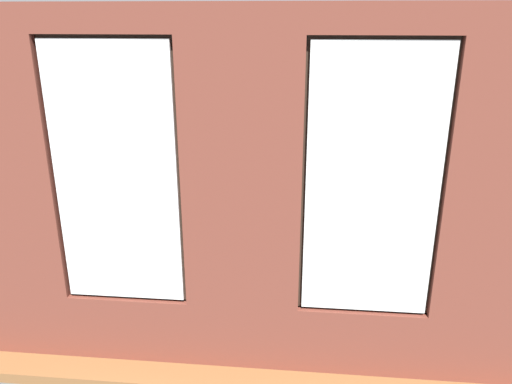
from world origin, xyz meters
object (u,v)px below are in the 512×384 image
Objects in this scene: couch_left at (467,234)px; coffee_table at (247,215)px; tv_flatscreen at (63,173)px; potted_plant_by_left_couch at (416,196)px; cup_ceramic at (278,206)px; potted_plant_foreground_right at (117,159)px; papasan_chair at (211,182)px; potted_plant_between_couches at (408,278)px; potted_plant_beside_window_right at (0,257)px; couch_by_window at (266,295)px; potted_plant_near_tv at (74,215)px; candle_jar at (234,205)px; potted_plant_corner_near_left at (446,176)px; potted_plant_mid_room_small at (318,206)px; remote_gray at (246,211)px; media_console at (68,211)px.

couch_left reaches higher than coffee_table.
potted_plant_by_left_couch is (-5.26, -0.92, -0.48)m from tv_flatscreen.
potted_plant_foreground_right reaches higher than cup_ceramic.
potted_plant_between_couches is (-2.59, 3.21, 0.15)m from papasan_chair.
potted_plant_beside_window_right is at bearing 42.73° from coffee_table.
papasan_chair is (0.74, -1.22, 0.06)m from coffee_table.
potted_plant_between_couches is (-4.57, 2.14, -0.27)m from tv_flatscreen.
potted_plant_foreground_right reaches higher than potted_plant_beside_window_right.
potted_plant_near_tv is (2.61, -1.28, 0.26)m from couch_by_window.
tv_flatscreen is at bearing -1.09° from candle_jar.
couch_by_window is at bearing 53.53° from potted_plant_corner_near_left.
potted_plant_mid_room_small is at bearing -143.35° from potted_plant_beside_window_right.
potted_plant_beside_window_right is at bearing 1.98° from potted_plant_between_couches.
candle_jar is (3.14, -0.37, 0.14)m from couch_left.
potted_plant_mid_room_small is (0.84, -2.32, -0.17)m from potted_plant_between_couches.
potted_plant_corner_near_left is at bearing -156.24° from candle_jar.
potted_plant_between_couches reaches higher than tv_flatscreen.
potted_plant_near_tv is at bearing 23.67° from potted_plant_corner_near_left.
couch_by_window is 1.84× the size of potted_plant_foreground_right.
candle_jar is 1.24m from papasan_chair.
couch_left is at bearing 93.67° from remote_gray.
potted_plant_mid_room_small reaches higher than remote_gray.
tv_flatscreen reaches higher than coffee_table.
couch_by_window is at bearing 153.86° from potted_plant_near_tv.
couch_by_window is 3.18× the size of potted_plant_mid_room_small.
cup_ceramic reaches higher than coffee_table.
potted_plant_between_couches is at bearing 123.44° from cup_ceramic.
tv_flatscreen is 1.06× the size of potted_plant_near_tv.
potted_plant_near_tv is (4.71, 1.83, 0.22)m from potted_plant_by_left_couch.
cup_ceramic is 2.30m from potted_plant_by_left_couch.
potted_plant_corner_near_left is 5.51m from potted_plant_foreground_right.
potted_plant_between_couches is 1.61× the size of potted_plant_corner_near_left.
couch_by_window is 22.66× the size of cup_ceramic.
papasan_chair is (1.18, -1.08, -0.03)m from cup_ceramic.
couch_left is 1.94× the size of tv_flatscreen.
cup_ceramic is 0.08× the size of potted_plant_foreground_right.
media_console is 0.89× the size of potted_plant_beside_window_right.
tv_flatscreen reaches higher than potted_plant_mid_room_small.
potted_plant_mid_room_small is at bearing -177.21° from tv_flatscreen.
remote_gray is at bearing 22.92° from potted_plant_by_left_couch.
media_console is 0.66× the size of potted_plant_between_couches.
potted_plant_beside_window_right reaches higher than potted_plant_near_tv.
couch_by_window is at bearing 128.96° from potted_plant_foreground_right.
candle_jar is 0.57× the size of remote_gray.
potted_plant_by_left_couch is (0.40, -1.34, 0.04)m from couch_left.
potted_plant_mid_room_small is (-3.72, -0.18, -0.44)m from tv_flatscreen.
potted_plant_beside_window_right is at bearing 84.08° from potted_plant_near_tv.
potted_plant_corner_near_left is (-2.66, -1.41, 0.09)m from cup_ceramic.
potted_plant_mid_room_small is at bearing -161.65° from cup_ceramic.
coffee_table is at bearing -160.83° from potted_plant_near_tv.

